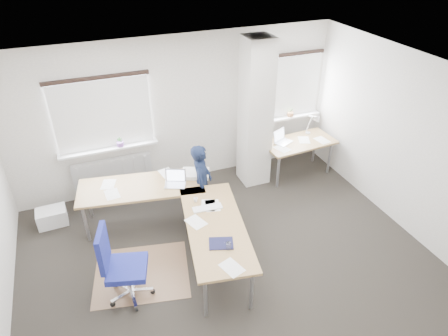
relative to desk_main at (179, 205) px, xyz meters
name	(u,v)px	position (x,y,z in m)	size (l,w,h in m)	color
ground	(229,262)	(0.53, -0.75, -0.69)	(6.00, 6.00, 0.00)	black
room_shell	(230,145)	(0.71, -0.30, 1.05)	(6.04, 5.04, 2.82)	beige
floor_mat	(142,273)	(-0.74, -0.48, -0.69)	(1.34, 1.13, 0.01)	#89664A
white_crate	(52,217)	(-1.90, 1.18, -0.55)	(0.47, 0.33, 0.28)	white
desk_main	(179,205)	(0.00, 0.00, 0.00)	(2.40, 2.98, 0.96)	olive
desk_side	(299,143)	(2.72, 1.06, -0.01)	(1.44, 0.79, 1.22)	olive
task_chair	(126,279)	(-0.99, -0.82, -0.37)	(0.65, 0.64, 1.16)	navy
person	(202,183)	(0.52, 0.45, 0.00)	(0.50, 0.33, 1.38)	black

